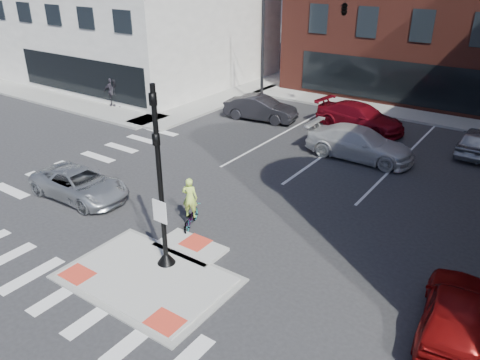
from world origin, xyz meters
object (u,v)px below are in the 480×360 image
Objects in this scene: silver_suv at (80,184)px; bg_car_dark at (261,108)px; red_sedan at (456,313)px; white_pickup at (359,143)px; pedestrian_a at (116,93)px; cyclist at (190,211)px; pedestrian_b at (112,92)px; bg_car_silver at (478,141)px; bg_car_red at (360,117)px.

bg_car_dark reaches higher than silver_suv.
silver_suv is 14.92m from red_sedan.
white_pickup is 7.99m from bg_car_dark.
bg_car_dark is at bearing 20.17° from pedestrian_a.
pedestrian_a reaches higher than cyclist.
silver_suv is at bearing 142.79° from white_pickup.
silver_suv is at bearing -72.14° from pedestrian_b.
bg_car_silver is 16.09m from cyclist.
bg_car_dark is at bearing -49.32° from red_sedan.
pedestrian_a is 0.47m from pedestrian_b.
bg_car_silver is 22.34m from pedestrian_a.
silver_suv is at bearing -48.80° from pedestrian_a.
pedestrian_a is (-9.34, -3.52, 0.34)m from bg_car_dark.
bg_car_silver is at bearing 12.69° from pedestrian_a.
white_pickup is 1.01× the size of bg_car_red.
silver_suv is at bearing 50.28° from bg_car_silver.
pedestrian_b reaches higher than bg_car_silver.
pedestrian_b is at bearing 13.51° from bg_car_silver.
bg_car_silver is at bearing -50.95° from white_pickup.
white_pickup reaches higher than silver_suv.
bg_car_red is at bearing -24.01° from silver_suv.
pedestrian_a is at bearing 92.14° from white_pickup.
bg_car_silver is at bearing -89.22° from red_sedan.
bg_car_red reaches higher than bg_car_dark.
pedestrian_b is (-9.40, 10.02, 0.47)m from silver_suv.
bg_car_dark reaches higher than bg_car_silver.
white_pickup is 1.19× the size of bg_car_dark.
pedestrian_b is at bearing 179.51° from pedestrian_a.
cyclist is (-7.39, -14.29, -0.02)m from bg_car_silver.
cyclist reaches higher than bg_car_silver.
pedestrian_b is at bearing -28.73° from red_sedan.
silver_suv is 2.39× the size of pedestrian_b.
red_sedan is 0.93× the size of bg_car_dark.
pedestrian_b is at bearing 116.69° from bg_car_red.
red_sedan is 12.59m from white_pickup.
red_sedan is at bearing -22.26° from pedestrian_a.
red_sedan reaches higher than silver_suv.
cyclist is (5.44, 0.82, 0.05)m from silver_suv.
red_sedan is 9.48m from cyclist.
white_pickup is at bearing -117.13° from bg_car_dark.
pedestrian_a is (-21.75, -5.09, 0.39)m from bg_car_silver.
cyclist is 17.47m from pedestrian_b.
pedestrian_b is at bearing 92.05° from white_pickup.
silver_suv is 1.07× the size of red_sedan.
white_pickup is (8.00, 11.02, 0.16)m from silver_suv.
cyclist is at bearing -33.12° from pedestrian_a.
cyclist is at bearing -9.29° from red_sedan.
bg_car_dark is 2.43× the size of pedestrian_a.
cyclist is (-0.88, -14.43, -0.10)m from bg_car_red.
bg_car_silver is (4.83, 4.09, -0.09)m from white_pickup.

